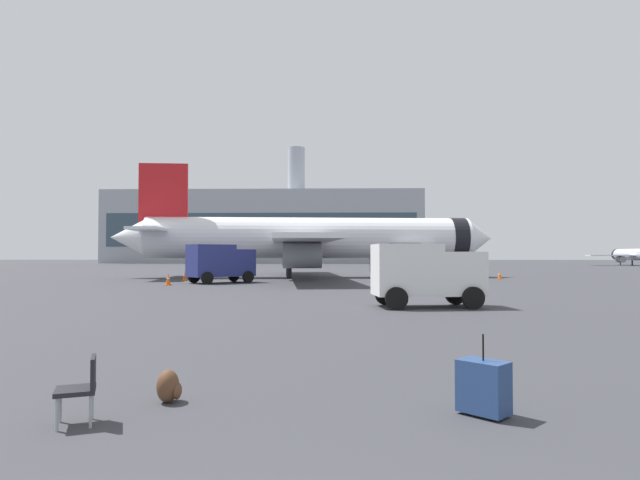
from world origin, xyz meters
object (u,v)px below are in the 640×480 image
(safety_cone_mid, at_px, (168,279))
(traveller_backpack, at_px, (169,387))
(airplane_taxiing, at_px, (637,255))
(gate_chair, at_px, (82,386))
(fuel_truck, at_px, (403,259))
(rolling_suitcase, at_px, (483,387))
(safety_cone_far, at_px, (500,275))
(service_truck, at_px, (220,262))
(airplane_at_gate, at_px, (308,238))
(cargo_van, at_px, (426,272))
(safety_cone_near, at_px, (185,276))

(safety_cone_mid, xyz_separation_m, traveller_backpack, (9.27, -29.57, -0.18))
(airplane_taxiing, bearing_deg, gate_chair, -121.95)
(airplane_taxiing, xyz_separation_m, gate_chair, (-60.09, -96.35, -1.58))
(fuel_truck, relative_size, traveller_backpack, 12.77)
(rolling_suitcase, relative_size, traveller_backpack, 2.29)
(safety_cone_far, height_order, rolling_suitcase, rolling_suitcase)
(service_truck, distance_m, rolling_suitcase, 34.87)
(service_truck, xyz_separation_m, rolling_suitcase, (10.72, -33.16, -1.22))
(airplane_at_gate, bearing_deg, traveller_backpack, -89.82)
(rolling_suitcase, bearing_deg, safety_cone_mid, 114.54)
(service_truck, distance_m, traveller_backpack, 33.26)
(airplane_taxiing, height_order, service_truck, airplane_taxiing)
(cargo_van, distance_m, rolling_suitcase, 15.12)
(fuel_truck, height_order, cargo_van, fuel_truck)
(fuel_truck, height_order, gate_chair, fuel_truck)
(airplane_taxiing, relative_size, cargo_van, 4.43)
(safety_cone_mid, relative_size, safety_cone_far, 1.19)
(airplane_taxiing, distance_m, safety_cone_far, 69.78)
(fuel_truck, xyz_separation_m, rolling_suitcase, (-4.21, -42.31, -1.38))
(rolling_suitcase, bearing_deg, service_truck, 107.92)
(service_truck, distance_m, fuel_truck, 17.51)
(safety_cone_far, bearing_deg, safety_cone_near, -171.52)
(service_truck, relative_size, fuel_truck, 0.83)
(airplane_taxiing, height_order, safety_cone_near, airplane_taxiing)
(fuel_truck, distance_m, safety_cone_mid, 21.75)
(traveller_backpack, bearing_deg, fuel_truck, 78.27)
(fuel_truck, xyz_separation_m, safety_cone_far, (8.22, -1.88, -1.43))
(service_truck, distance_m, safety_cone_mid, 4.47)
(airplane_taxiing, xyz_separation_m, safety_cone_far, (-42.39, -55.40, -1.73))
(safety_cone_near, relative_size, safety_cone_far, 1.09)
(safety_cone_near, distance_m, safety_cone_mid, 6.37)
(airplane_taxiing, relative_size, traveller_backpack, 42.36)
(cargo_van, bearing_deg, rolling_suitcase, -96.56)
(safety_cone_far, xyz_separation_m, rolling_suitcase, (-12.42, -40.42, 0.04))
(airplane_at_gate, height_order, traveller_backpack, airplane_at_gate)
(gate_chair, bearing_deg, safety_cone_near, 103.81)
(rolling_suitcase, height_order, traveller_backpack, rolling_suitcase)
(rolling_suitcase, bearing_deg, airplane_taxiing, 60.23)
(fuel_truck, distance_m, gate_chair, 43.89)
(cargo_van, xyz_separation_m, safety_cone_near, (-16.08, 21.45, -1.07))
(safety_cone_mid, height_order, rolling_suitcase, rolling_suitcase)
(fuel_truck, xyz_separation_m, cargo_van, (-2.49, -27.33, -0.32))
(airplane_at_gate, height_order, gate_chair, airplane_at_gate)
(rolling_suitcase, bearing_deg, safety_cone_near, 111.51)
(fuel_truck, bearing_deg, cargo_van, -95.20)
(rolling_suitcase, distance_m, traveller_backpack, 4.50)
(cargo_van, height_order, gate_chair, cargo_van)
(service_truck, distance_m, safety_cone_far, 24.29)
(airplane_taxiing, relative_size, fuel_truck, 3.32)
(airplane_at_gate, relative_size, gate_chair, 41.60)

